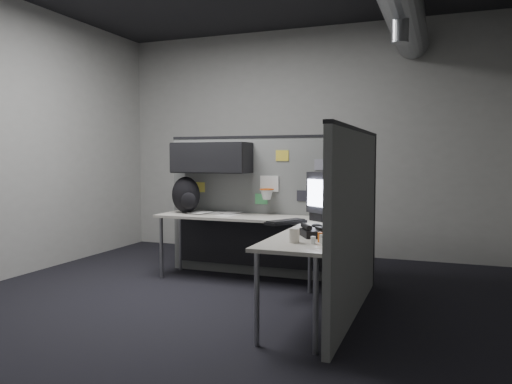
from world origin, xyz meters
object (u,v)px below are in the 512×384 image
at_px(monitor, 336,196).
at_px(backpack, 186,195).
at_px(desk, 270,232).
at_px(phone, 314,232).
at_px(keyboard, 286,222).

xyz_separation_m(monitor, backpack, (-1.79, 0.10, -0.05)).
distance_m(desk, phone, 1.11).
height_order(keyboard, phone, phone).
distance_m(monitor, phone, 1.11).
distance_m(keyboard, phone, 0.82).
distance_m(monitor, keyboard, 0.63).
bearing_deg(keyboard, monitor, 29.93).
relative_size(desk, phone, 7.79).
distance_m(keyboard, backpack, 1.48).
height_order(phone, backpack, backpack).
distance_m(phone, backpack, 2.19).
relative_size(keyboard, phone, 1.53).
bearing_deg(desk, monitor, 19.10).
height_order(monitor, keyboard, monitor).
relative_size(monitor, backpack, 1.45).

